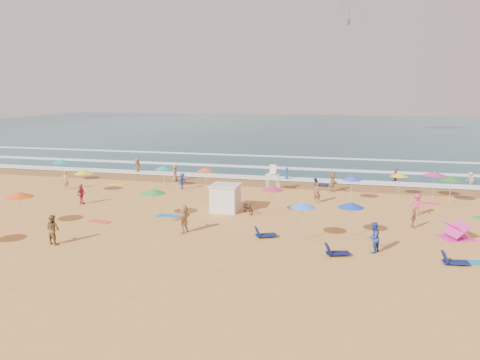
# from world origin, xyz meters

# --- Properties ---
(ground) EXTENTS (220.00, 220.00, 0.00)m
(ground) POSITION_xyz_m (0.00, 0.00, 0.00)
(ground) COLOR gold
(ground) RESTS_ON ground
(ocean) EXTENTS (220.00, 140.00, 0.18)m
(ocean) POSITION_xyz_m (0.00, 84.00, 0.00)
(ocean) COLOR #0C4756
(ocean) RESTS_ON ground
(wet_sand) EXTENTS (220.00, 220.00, 0.00)m
(wet_sand) POSITION_xyz_m (0.00, 12.50, 0.01)
(wet_sand) COLOR olive
(wet_sand) RESTS_ON ground
(surf_foam) EXTENTS (200.00, 18.70, 0.05)m
(surf_foam) POSITION_xyz_m (0.00, 21.32, 0.10)
(surf_foam) COLOR white
(surf_foam) RESTS_ON ground
(cabana) EXTENTS (2.00, 2.00, 2.00)m
(cabana) POSITION_xyz_m (0.06, 0.76, 1.00)
(cabana) COLOR silver
(cabana) RESTS_ON ground
(cabana_roof) EXTENTS (2.20, 2.20, 0.12)m
(cabana_roof) POSITION_xyz_m (0.06, 0.76, 2.06)
(cabana_roof) COLOR silver
(cabana_roof) RESTS_ON cabana
(bicycle) EXTENTS (1.56, 1.85, 0.95)m
(bicycle) POSITION_xyz_m (1.96, 0.46, 0.48)
(bicycle) COLOR black
(bicycle) RESTS_ON ground
(lifeguard_stand) EXTENTS (1.20, 1.20, 2.10)m
(lifeguard_stand) POSITION_xyz_m (2.30, 9.14, 1.05)
(lifeguard_stand) COLOR white
(lifeguard_stand) RESTS_ON ground
(beach_umbrellas) EXTENTS (40.75, 23.11, 0.77)m
(beach_umbrellas) POSITION_xyz_m (-0.17, 1.31, 2.11)
(beach_umbrellas) COLOR #15AC93
(beach_umbrellas) RESTS_ON ground
(loungers) EXTENTS (52.23, 26.65, 0.34)m
(loungers) POSITION_xyz_m (5.49, -3.70, 0.17)
(loungers) COLOR #101C53
(loungers) RESTS_ON ground
(towels) EXTENTS (42.31, 16.93, 0.03)m
(towels) POSITION_xyz_m (1.09, -0.93, 0.01)
(towels) COLOR red
(towels) RESTS_ON ground
(beachgoers) EXTENTS (46.49, 27.48, 2.15)m
(beachgoers) POSITION_xyz_m (0.11, 3.73, 0.83)
(beachgoers) COLOR #223EA0
(beachgoers) RESTS_ON ground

